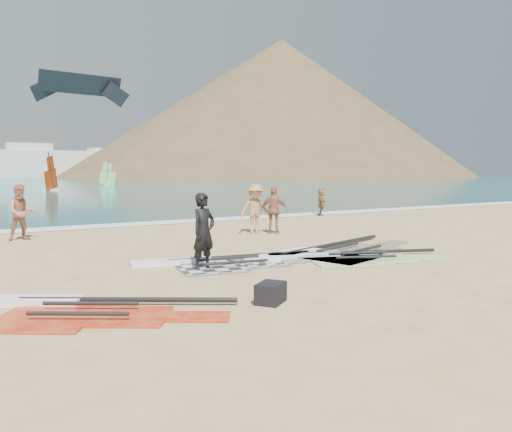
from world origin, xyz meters
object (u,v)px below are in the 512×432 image
rig_grey (213,263)px  rig_orange (326,252)px  beachgoer_mid (255,209)px  beachgoer_right (322,202)px  gear_bag_near (271,293)px  person_wetsuit (204,232)px  rig_green (342,257)px  beachgoer_back (274,210)px  rig_red (68,309)px  beachgoer_left (22,212)px

rig_grey → rig_orange: 3.57m
rig_grey → beachgoer_mid: 6.54m
beachgoer_right → gear_bag_near: bearing=174.4°
gear_bag_near → beachgoer_mid: bearing=60.6°
person_wetsuit → beachgoer_right: size_ratio=1.25×
beachgoer_mid → rig_green: bearing=-90.6°
beachgoer_mid → beachgoer_back: size_ratio=1.06×
rig_green → rig_red: bearing=-147.8°
rig_red → gear_bag_near: bearing=9.5°
rig_orange → person_wetsuit: bearing=168.2°
rig_grey → beachgoer_left: 8.41m
rig_red → person_wetsuit: 4.12m
rig_green → beachgoer_back: (1.38, 5.55, 0.85)m
rig_orange → beachgoer_left: bearing=116.5°
rig_orange → beachgoer_left: (-7.24, 7.73, 0.92)m
beachgoer_right → rig_grey: bearing=166.3°
beachgoer_mid → beachgoer_left: bearing=168.6°
rig_orange → gear_bag_near: bearing=-156.1°
rig_green → beachgoer_mid: (0.77, 5.97, 0.91)m
beachgoer_left → rig_orange: bearing=-53.5°
rig_green → rig_red: size_ratio=1.09×
rig_grey → beachgoer_right: beachgoer_right is taller
rig_red → beachgoer_right: beachgoer_right is taller
rig_orange → beachgoer_right: 12.20m
person_wetsuit → beachgoer_mid: bearing=28.2°
rig_orange → person_wetsuit: size_ratio=3.44×
rig_grey → beachgoer_right: 14.52m
rig_green → rig_orange: (0.11, 0.84, 0.00)m
rig_green → gear_bag_near: size_ratio=8.04×
rig_red → beachgoer_mid: beachgoer_mid is taller
beachgoer_left → beachgoer_back: 9.02m
rig_grey → beachgoer_mid: size_ratio=2.60×
beachgoer_left → beachgoer_back: beachgoer_left is taller
rig_grey → gear_bag_near: bearing=-90.8°
rig_orange → beachgoer_right: bearing=35.5°
rig_orange → gear_bag_near: 5.63m
gear_bag_near → person_wetsuit: person_wetsuit is taller
rig_green → beachgoer_right: size_ratio=3.15×
person_wetsuit → beachgoer_right: (11.56, 9.96, -0.19)m
beachgoer_mid → beachgoer_right: 8.17m
beachgoer_back → rig_red: bearing=80.9°
rig_orange → beachgoer_mid: bearing=66.0°
rig_green → beachgoer_left: 11.19m
rig_red → rig_green: bearing=42.7°
person_wetsuit → beachgoer_right: bearing=19.8°
rig_grey → rig_red: size_ratio=1.14×
beachgoer_left → beachgoer_mid: beachgoer_left is taller
beachgoer_left → beachgoer_right: 14.84m
gear_bag_near → rig_grey: bearing=79.6°
person_wetsuit → beachgoer_right: person_wetsuit is taller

